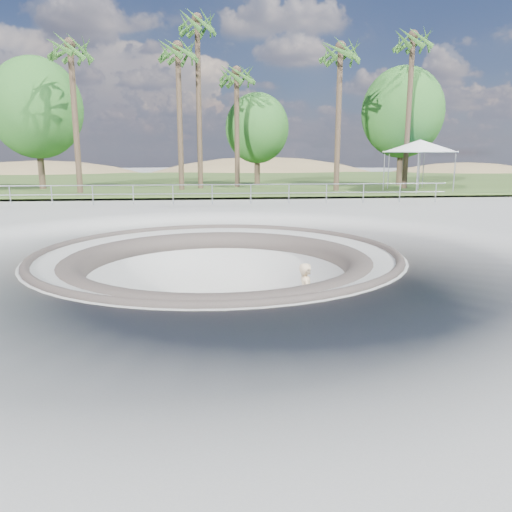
# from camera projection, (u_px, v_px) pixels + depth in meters

# --- Properties ---
(ground) EXTENTS (180.00, 180.00, 0.00)m
(ground) POSITION_uv_depth(u_px,v_px,m) (218.00, 253.00, 14.12)
(ground) COLOR #A6A6A0
(ground) RESTS_ON ground
(skate_bowl) EXTENTS (14.00, 14.00, 4.10)m
(skate_bowl) POSITION_uv_depth(u_px,v_px,m) (219.00, 314.00, 14.49)
(skate_bowl) COLOR #A6A6A0
(skate_bowl) RESTS_ON ground
(grass_strip) EXTENTS (180.00, 36.00, 0.12)m
(grass_strip) POSITION_uv_depth(u_px,v_px,m) (210.00, 180.00, 47.20)
(grass_strip) COLOR #385120
(grass_strip) RESTS_ON ground
(distant_hills) EXTENTS (103.20, 45.00, 28.60)m
(distant_hills) POSITION_uv_depth(u_px,v_px,m) (236.00, 222.00, 71.61)
(distant_hills) COLOR olive
(distant_hills) RESTS_ON ground
(safety_railing) EXTENTS (25.00, 0.06, 1.03)m
(safety_railing) POSITION_uv_depth(u_px,v_px,m) (212.00, 194.00, 25.67)
(safety_railing) COLOR #93959B
(safety_railing) RESTS_ON ground
(skateboard) EXTENTS (0.74, 0.24, 0.08)m
(skateboard) POSITION_uv_depth(u_px,v_px,m) (305.00, 330.00, 13.24)
(skateboard) COLOR olive
(skateboard) RESTS_ON ground
(skater) EXTENTS (0.46, 0.68, 1.79)m
(skater) POSITION_uv_depth(u_px,v_px,m) (306.00, 297.00, 13.06)
(skater) COLOR beige
(skater) RESTS_ON skateboard
(canopy_white) EXTENTS (6.19, 6.19, 3.33)m
(canopy_white) POSITION_uv_depth(u_px,v_px,m) (420.00, 146.00, 32.30)
(canopy_white) COLOR #93959B
(canopy_white) RESTS_ON ground
(canopy_blue) EXTENTS (6.26, 6.26, 3.31)m
(canopy_blue) POSITION_uv_depth(u_px,v_px,m) (422.00, 147.00, 34.02)
(canopy_blue) COLOR #93959B
(canopy_blue) RESTS_ON ground
(palm_a) EXTENTS (2.60, 2.60, 9.84)m
(palm_a) POSITION_uv_depth(u_px,v_px,m) (70.00, 53.00, 30.03)
(palm_a) COLOR brown
(palm_a) RESTS_ON ground
(palm_b) EXTENTS (2.60, 2.60, 10.22)m
(palm_b) POSITION_uv_depth(u_px,v_px,m) (178.00, 55.00, 32.59)
(palm_b) COLOR brown
(palm_b) RESTS_ON ground
(palm_c) EXTENTS (2.60, 2.60, 12.26)m
(palm_c) POSITION_uv_depth(u_px,v_px,m) (197.00, 30.00, 33.60)
(palm_c) COLOR brown
(palm_c) RESTS_ON ground
(palm_d) EXTENTS (2.60, 2.60, 9.15)m
(palm_d) POSITION_uv_depth(u_px,v_px,m) (237.00, 78.00, 35.71)
(palm_d) COLOR brown
(palm_d) RESTS_ON ground
(palm_e) EXTENTS (2.60, 2.60, 10.03)m
(palm_e) POSITION_uv_depth(u_px,v_px,m) (340.00, 56.00, 31.84)
(palm_e) COLOR brown
(palm_e) RESTS_ON ground
(palm_f) EXTENTS (2.60, 2.60, 11.20)m
(palm_f) POSITION_uv_depth(u_px,v_px,m) (413.00, 45.00, 33.85)
(palm_f) COLOR brown
(palm_f) RESTS_ON ground
(bushy_tree_left) EXTENTS (6.23, 5.67, 8.99)m
(bushy_tree_left) POSITION_uv_depth(u_px,v_px,m) (36.00, 108.00, 34.00)
(bushy_tree_left) COLOR brown
(bushy_tree_left) RESTS_ON ground
(bushy_tree_mid) EXTENTS (5.03, 4.57, 7.26)m
(bushy_tree_mid) POSITION_uv_depth(u_px,v_px,m) (257.00, 128.00, 39.56)
(bushy_tree_mid) COLOR brown
(bushy_tree_mid) RESTS_ON ground
(bushy_tree_right) EXTENTS (6.26, 5.69, 9.03)m
(bushy_tree_right) POSITION_uv_depth(u_px,v_px,m) (403.00, 113.00, 37.99)
(bushy_tree_right) COLOR brown
(bushy_tree_right) RESTS_ON ground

